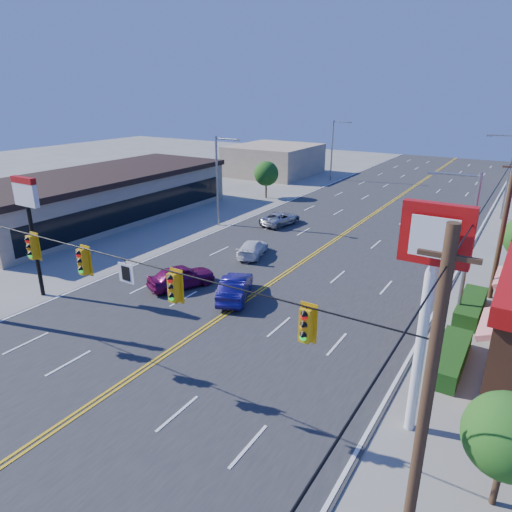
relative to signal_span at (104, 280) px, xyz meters
The scene contains 18 objects.
ground 4.89m from the signal_span, ahead, with size 160.00×160.00×0.00m, color gray.
road 20.58m from the signal_span, 89.66° to the left, with size 20.00×120.00×0.06m, color #2D2D30.
signal_span is the anchor object (origin of this frame).
kfc_pylon 11.87m from the signal_span, 19.78° to the left, with size 2.20×0.36×8.50m.
strip_mall 28.46m from the signal_span, 140.56° to the left, with size 10.40×26.40×4.40m.
pizza_hut_sign 11.60m from the signal_span, 159.81° to the left, with size 1.90×0.30×6.85m.
streetlight_se 17.76m from the signal_span, 52.06° to the left, with size 2.55×0.25×8.00m.
streetlight_ne 39.54m from the signal_span, 73.98° to the left, with size 2.55×0.25×8.00m.
streetlight_sw 24.46m from the signal_span, 115.88° to the left, with size 2.55×0.25×8.00m.
streetlight_nw 49.17m from the signal_span, 102.54° to the left, with size 2.55×0.25×8.00m.
utility_pole_near 21.82m from the signal_span, 55.61° to the left, with size 0.28×0.28×8.40m, color #47301E.
tree_kfc_front 14.46m from the signal_span, ahead, with size 2.52×2.52×3.78m.
tree_west 36.42m from the signal_span, 110.75° to the left, with size 2.80×2.80×4.20m.
bld_west_far 52.03m from the signal_span, 112.50° to the left, with size 11.00×12.00×4.20m, color tan.
car_magenta 11.07m from the signal_span, 115.19° to the left, with size 1.70×4.22×1.44m, color #680B43.
car_blue 10.59m from the signal_span, 93.42° to the left, with size 1.50×4.31×1.42m, color navy.
car_white 17.51m from the signal_span, 102.58° to the left, with size 1.61×3.97×1.15m, color white.
car_silver 26.00m from the signal_span, 103.44° to the left, with size 1.99×4.31×1.20m, color #B9BABF.
Camera 1 is at (13.42, -10.61, 11.78)m, focal length 32.00 mm.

